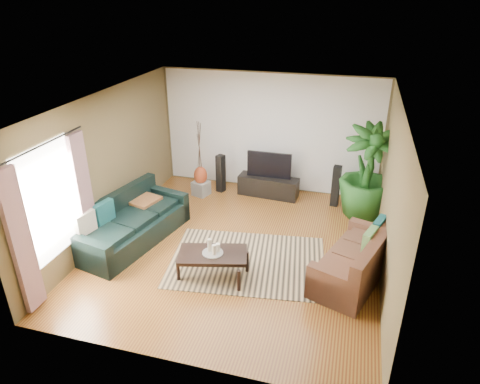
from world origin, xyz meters
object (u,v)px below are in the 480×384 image
(coffee_table, at_px, (213,265))
(speaker_right, at_px, (336,186))
(side_table, at_px, (144,211))
(speaker_left, at_px, (221,173))
(potted_plant, at_px, (367,172))
(television, at_px, (269,165))
(pedestal, at_px, (201,188))
(sofa_left, at_px, (131,220))
(sofa_right, at_px, (354,256))
(tv_stand, at_px, (268,186))
(vase, at_px, (201,175))

(coffee_table, distance_m, speaker_right, 3.59)
(coffee_table, height_order, side_table, side_table)
(side_table, bearing_deg, coffee_table, -34.16)
(speaker_left, relative_size, potted_plant, 0.46)
(speaker_right, bearing_deg, television, -178.07)
(coffee_table, relative_size, pedestal, 3.33)
(sofa_left, height_order, sofa_right, same)
(television, relative_size, side_table, 1.73)
(speaker_right, bearing_deg, speaker_left, -174.66)
(coffee_table, xyz_separation_m, tv_stand, (0.24, 3.22, 0.00))
(coffee_table, relative_size, television, 1.10)
(pedestal, xyz_separation_m, side_table, (-0.62, -1.58, 0.12))
(tv_stand, bearing_deg, sofa_left, -124.23)
(speaker_left, xyz_separation_m, speaker_right, (2.61, -0.03, 0.01))
(tv_stand, height_order, television, television)
(speaker_left, distance_m, pedestal, 0.56)
(sofa_left, bearing_deg, speaker_left, -8.12)
(potted_plant, bearing_deg, side_table, -159.28)
(sofa_left, height_order, side_table, sofa_left)
(speaker_right, bearing_deg, coffee_table, -113.10)
(vase, bearing_deg, sofa_right, -33.39)
(pedestal, bearing_deg, coffee_table, -66.23)
(sofa_left, distance_m, vase, 2.26)
(television, height_order, side_table, television)
(speaker_right, xyz_separation_m, vase, (-2.99, -0.29, 0.02))
(tv_stand, height_order, speaker_right, speaker_right)
(television, height_order, pedestal, television)
(sofa_left, height_order, coffee_table, sofa_left)
(television, xyz_separation_m, side_table, (-2.11, -1.97, -0.46))
(coffee_table, height_order, television, television)
(coffee_table, relative_size, potted_plant, 0.57)
(side_table, bearing_deg, vase, 68.68)
(speaker_right, bearing_deg, tv_stand, -177.30)
(coffee_table, height_order, vase, vase)
(sofa_right, height_order, tv_stand, sofa_right)
(tv_stand, relative_size, potted_plant, 0.70)
(television, height_order, vase, television)
(sofa_right, xyz_separation_m, television, (-1.97, 2.67, 0.32))
(sofa_left, xyz_separation_m, coffee_table, (1.82, -0.66, -0.20))
(speaker_left, distance_m, vase, 0.49)
(sofa_right, xyz_separation_m, coffee_table, (-2.21, -0.56, -0.20))
(tv_stand, distance_m, pedestal, 1.54)
(sofa_right, relative_size, potted_plant, 0.95)
(potted_plant, bearing_deg, sofa_right, -92.95)
(sofa_right, bearing_deg, side_table, -80.56)
(sofa_left, distance_m, side_table, 0.63)
(sofa_right, bearing_deg, vase, -104.14)
(sofa_left, height_order, vase, sofa_left)
(coffee_table, xyz_separation_m, speaker_right, (1.74, 3.13, 0.23))
(sofa_right, relative_size, side_table, 3.17)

